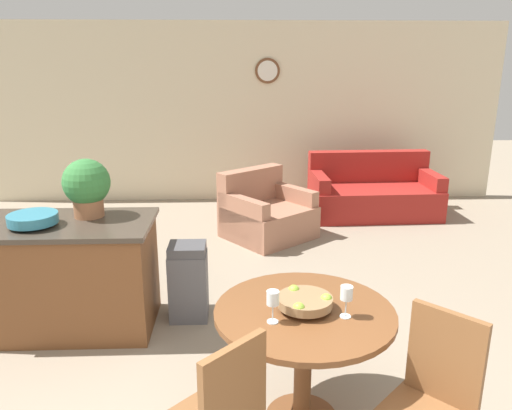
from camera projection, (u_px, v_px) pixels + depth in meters
wall_back at (241, 113)px, 7.65m from camera, size 8.00×0.09×2.70m
dining_table at (304, 337)px, 2.92m from camera, size 1.05×1.05×0.77m
dining_chair_near_right at (432, 398)px, 2.50m from camera, size 0.59×0.59×0.96m
fruit_bowl at (305, 301)px, 2.86m from camera, size 0.32×0.32×0.10m
wine_glass_left at (273, 299)px, 2.70m from camera, size 0.07×0.07×0.19m
wine_glass_right at (347, 295)px, 2.76m from camera, size 0.07×0.07×0.19m
kitchen_island at (66, 275)px, 4.06m from camera, size 1.44×0.79×0.92m
teal_bowl at (33, 219)px, 3.82m from camera, size 0.37×0.37×0.10m
potted_plant at (87, 186)px, 4.01m from camera, size 0.38×0.38×0.48m
trash_bin at (188, 282)px, 4.25m from camera, size 0.32×0.28×0.67m
couch at (373, 194)px, 7.13m from camera, size 1.78×0.97×0.87m
armchair at (266, 215)px, 6.24m from camera, size 1.29×1.28×0.82m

